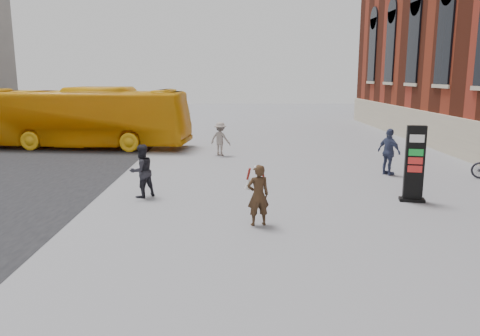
{
  "coord_description": "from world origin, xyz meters",
  "views": [
    {
      "loc": [
        -0.79,
        -11.27,
        3.7
      ],
      "look_at": [
        -0.62,
        0.95,
        1.26
      ],
      "focal_mm": 35.0,
      "sensor_mm": 36.0,
      "label": 1
    }
  ],
  "objects_px": {
    "bus": "(81,118)",
    "pedestrian_b": "(220,139)",
    "woman": "(258,194)",
    "pedestrian_c": "(389,152)",
    "pedestrian_a": "(142,171)",
    "info_pylon": "(414,164)"
  },
  "relations": [
    {
      "from": "pedestrian_a",
      "to": "woman",
      "type": "bearing_deg",
      "value": 97.6
    },
    {
      "from": "pedestrian_c",
      "to": "info_pylon",
      "type": "bearing_deg",
      "value": 141.83
    },
    {
      "from": "bus",
      "to": "info_pylon",
      "type": "bearing_deg",
      "value": -122.52
    },
    {
      "from": "info_pylon",
      "to": "pedestrian_a",
      "type": "bearing_deg",
      "value": -172.06
    },
    {
      "from": "pedestrian_a",
      "to": "info_pylon",
      "type": "bearing_deg",
      "value": 132.62
    },
    {
      "from": "woman",
      "to": "pedestrian_a",
      "type": "relative_size",
      "value": 0.95
    },
    {
      "from": "pedestrian_b",
      "to": "pedestrian_c",
      "type": "xyz_separation_m",
      "value": [
        6.44,
        -4.41,
        0.09
      ]
    },
    {
      "from": "pedestrian_a",
      "to": "pedestrian_b",
      "type": "bearing_deg",
      "value": -149.32
    },
    {
      "from": "woman",
      "to": "pedestrian_c",
      "type": "bearing_deg",
      "value": -144.54
    },
    {
      "from": "pedestrian_a",
      "to": "pedestrian_b",
      "type": "distance_m",
      "value": 7.87
    },
    {
      "from": "bus",
      "to": "pedestrian_a",
      "type": "xyz_separation_m",
      "value": [
        5.05,
        -10.11,
        -0.73
      ]
    },
    {
      "from": "bus",
      "to": "pedestrian_b",
      "type": "relative_size",
      "value": 7.15
    },
    {
      "from": "woman",
      "to": "pedestrian_b",
      "type": "xyz_separation_m",
      "value": [
        -1.22,
        10.36,
        -0.01
      ]
    },
    {
      "from": "woman",
      "to": "pedestrian_b",
      "type": "height_order",
      "value": "pedestrian_b"
    },
    {
      "from": "woman",
      "to": "pedestrian_b",
      "type": "distance_m",
      "value": 10.43
    },
    {
      "from": "woman",
      "to": "pedestrian_a",
      "type": "xyz_separation_m",
      "value": [
        -3.42,
        2.8,
        0.02
      ]
    },
    {
      "from": "info_pylon",
      "to": "pedestrian_b",
      "type": "xyz_separation_m",
      "value": [
        -5.93,
        8.17,
        -0.35
      ]
    },
    {
      "from": "pedestrian_a",
      "to": "pedestrian_c",
      "type": "height_order",
      "value": "pedestrian_c"
    },
    {
      "from": "bus",
      "to": "pedestrian_c",
      "type": "height_order",
      "value": "bus"
    },
    {
      "from": "pedestrian_c",
      "to": "pedestrian_a",
      "type": "bearing_deg",
      "value": 79.48
    },
    {
      "from": "info_pylon",
      "to": "pedestrian_b",
      "type": "relative_size",
      "value": 1.45
    },
    {
      "from": "bus",
      "to": "pedestrian_b",
      "type": "bearing_deg",
      "value": -102.8
    }
  ]
}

